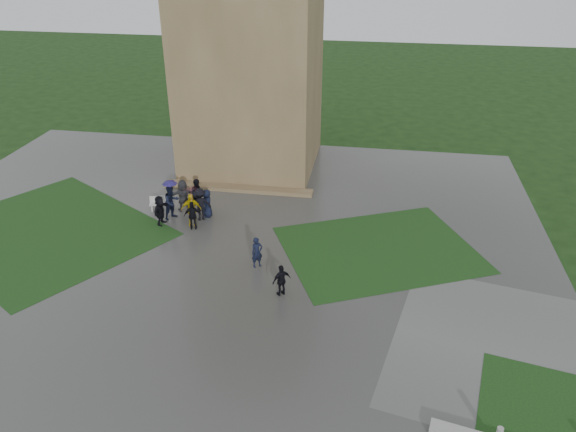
% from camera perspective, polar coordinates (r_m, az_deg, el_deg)
% --- Properties ---
extents(ground, '(120.00, 120.00, 0.00)m').
position_cam_1_polar(ground, '(25.04, -10.99, -7.57)').
color(ground, black).
extents(plaza, '(34.00, 34.00, 0.02)m').
position_cam_1_polar(plaza, '(26.59, -9.58, -5.13)').
color(plaza, '#373734').
rests_on(plaza, ground).
extents(lawn_inset_left, '(14.10, 13.46, 0.01)m').
position_cam_1_polar(lawn_inset_left, '(31.66, -23.19, -1.45)').
color(lawn_inset_left, '#143311').
rests_on(lawn_inset_left, plaza).
extents(lawn_inset_right, '(11.12, 10.15, 0.01)m').
position_cam_1_polar(lawn_inset_right, '(27.91, 9.23, -3.36)').
color(lawn_inset_right, '#143311').
rests_on(lawn_inset_right, plaza).
extents(tower, '(8.00, 8.00, 18.00)m').
position_cam_1_polar(tower, '(35.33, -3.91, 19.05)').
color(tower, brown).
rests_on(tower, ground).
extents(tower_plinth, '(9.00, 0.80, 0.22)m').
position_cam_1_polar(tower_plinth, '(33.75, -5.10, 2.82)').
color(tower_plinth, brown).
rests_on(tower_plinth, plaza).
extents(bench, '(1.40, 0.76, 0.78)m').
position_cam_1_polar(bench, '(31.94, -12.69, 1.29)').
color(bench, beige).
rests_on(bench, plaza).
extents(visitor_cluster, '(2.92, 3.23, 2.40)m').
position_cam_1_polar(visitor_cluster, '(30.40, -10.36, 1.38)').
color(visitor_cluster, black).
rests_on(visitor_cluster, plaza).
extents(pedestrian_mid, '(0.65, 0.62, 1.50)m').
position_cam_1_polar(pedestrian_mid, '(25.90, -3.16, -3.71)').
color(pedestrian_mid, black).
rests_on(pedestrian_mid, plaza).
extents(pedestrian_near, '(0.97, 0.93, 1.46)m').
position_cam_1_polar(pedestrian_near, '(23.99, -0.66, -6.55)').
color(pedestrian_near, black).
rests_on(pedestrian_near, plaza).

